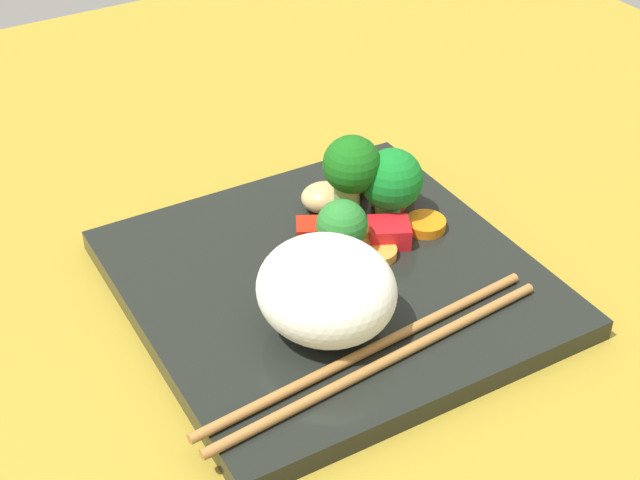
{
  "coord_description": "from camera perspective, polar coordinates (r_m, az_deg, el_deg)",
  "views": [
    {
      "loc": [
        -25.12,
        -39.72,
        38.17
      ],
      "look_at": [
        -0.07,
        1.21,
        3.45
      ],
      "focal_mm": 51.25,
      "sensor_mm": 36.0,
      "label": 1
    }
  ],
  "objects": [
    {
      "name": "ground_plane",
      "position": [
        0.61,
        0.65,
        -3.93
      ],
      "size": [
        110.0,
        110.0,
        2.0
      ],
      "primitive_type": "cube",
      "color": "olive"
    },
    {
      "name": "square_plate",
      "position": [
        0.6,
        0.66,
        -2.66
      ],
      "size": [
        26.12,
        26.12,
        1.45
      ],
      "primitive_type": "cube",
      "rotation": [
        0.0,
        0.0,
        -0.03
      ],
      "color": "black",
      "rests_on": "ground_plane"
    },
    {
      "name": "rice_mound",
      "position": [
        0.53,
        0.4,
        -3.13
      ],
      "size": [
        11.12,
        11.31,
        6.17
      ],
      "primitive_type": "ellipsoid",
      "rotation": [
        0.0,
        0.0,
        5.29
      ],
      "color": "white",
      "rests_on": "square_plate"
    },
    {
      "name": "broccoli_floret_0",
      "position": [
        0.63,
        4.49,
        3.67
      ],
      "size": [
        4.37,
        4.37,
        5.55
      ],
      "color": "#6FAB4E",
      "rests_on": "square_plate"
    },
    {
      "name": "broccoli_floret_1",
      "position": [
        0.6,
        1.36,
        0.87
      ],
      "size": [
        3.42,
        3.42,
        4.42
      ],
      "color": "#539946",
      "rests_on": "square_plate"
    },
    {
      "name": "broccoli_floret_2",
      "position": [
        0.62,
        1.96,
        4.41
      ],
      "size": [
        4.04,
        4.04,
        6.66
      ],
      "color": "#7AAE5E",
      "rests_on": "square_plate"
    },
    {
      "name": "carrot_slice_0",
      "position": [
        0.61,
        3.77,
        -0.93
      ],
      "size": [
        3.5,
        3.5,
        0.64
      ],
      "primitive_type": "cylinder",
      "rotation": [
        0.0,
        0.0,
        5.12
      ],
      "color": "orange",
      "rests_on": "square_plate"
    },
    {
      "name": "carrot_slice_1",
      "position": [
        0.63,
        2.48,
        0.36
      ],
      "size": [
        3.98,
        3.98,
        0.54
      ],
      "primitive_type": "cylinder",
      "rotation": [
        0.0,
        0.0,
        2.65
      ],
      "color": "orange",
      "rests_on": "square_plate"
    },
    {
      "name": "carrot_slice_2",
      "position": [
        0.64,
        6.6,
        0.98
      ],
      "size": [
        3.87,
        3.87,
        0.72
      ],
      "primitive_type": "cylinder",
      "rotation": [
        0.0,
        0.0,
        2.62
      ],
      "color": "orange",
      "rests_on": "square_plate"
    },
    {
      "name": "carrot_slice_3",
      "position": [
        0.59,
        1.28,
        -2.58
      ],
      "size": [
        3.81,
        3.81,
        0.52
      ],
      "primitive_type": "cylinder",
      "rotation": [
        0.0,
        0.0,
        0.76
      ],
      "color": "orange",
      "rests_on": "square_plate"
    },
    {
      "name": "pepper_chunk_0",
      "position": [
        0.66,
        4.62,
        2.93
      ],
      "size": [
        3.38,
        3.28,
        1.58
      ],
      "primitive_type": "cube",
      "rotation": [
        0.0,
        0.0,
        0.53
      ],
      "color": "red",
      "rests_on": "square_plate"
    },
    {
      "name": "pepper_chunk_1",
      "position": [
        0.62,
        -0.35,
        0.46
      ],
      "size": [
        3.12,
        2.94,
        1.59
      ],
      "primitive_type": "cube",
      "rotation": [
        0.0,
        0.0,
        2.64
      ],
      "color": "red",
      "rests_on": "square_plate"
    },
    {
      "name": "pepper_chunk_2",
      "position": [
        0.62,
        4.33,
        0.45
      ],
      "size": [
        3.59,
        3.41,
        1.54
      ],
      "primitive_type": "cube",
      "rotation": [
        0.0,
        0.0,
        2.66
      ],
      "color": "red",
      "rests_on": "square_plate"
    },
    {
      "name": "pepper_chunk_3",
      "position": [
        0.6,
        -0.55,
        -1.11
      ],
      "size": [
        2.94,
        3.26,
        1.62
      ],
      "primitive_type": "cube",
      "rotation": [
        0.0,
        0.0,
        4.23
      ],
      "color": "red",
      "rests_on": "square_plate"
    },
    {
      "name": "chicken_piece_0",
      "position": [
        0.65,
        0.3,
        2.68
      ],
      "size": [
        4.3,
        4.06,
        2.07
      ],
      "primitive_type": "ellipsoid",
      "rotation": [
        0.0,
        0.0,
        2.73
      ],
      "color": "tan",
      "rests_on": "square_plate"
    },
    {
      "name": "chicken_piece_1",
      "position": [
        0.67,
        2.01,
        3.7
      ],
      "size": [
        2.94,
        3.12,
        1.89
      ],
      "primitive_type": "ellipsoid",
      "rotation": [
        0.0,
        0.0,
        1.43
      ],
      "color": "#BA8B44",
      "rests_on": "square_plate"
    },
    {
      "name": "chopstick_pair",
      "position": [
        0.53,
        3.52,
        -7.27
      ],
      "size": [
        23.84,
        3.45,
        0.61
      ],
      "rotation": [
        0.0,
        0.0,
        6.35
      ],
      "color": "#A16F36",
      "rests_on": "square_plate"
    }
  ]
}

